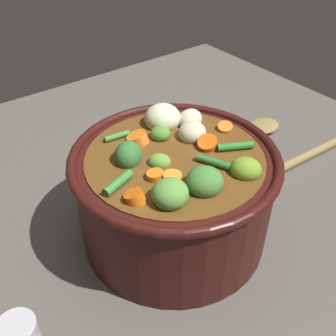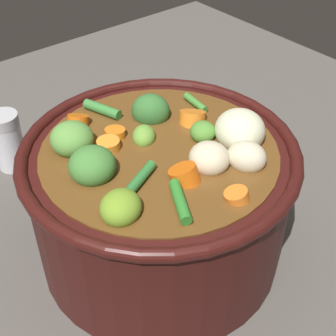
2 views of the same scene
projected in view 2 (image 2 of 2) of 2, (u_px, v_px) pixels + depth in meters
ground_plane at (161, 247)px, 0.55m from camera, size 1.10×1.10×0.00m
cooking_pot at (160, 197)px, 0.50m from camera, size 0.27×0.27×0.17m
salt_shaker at (8, 141)px, 0.64m from camera, size 0.04×0.04×0.08m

